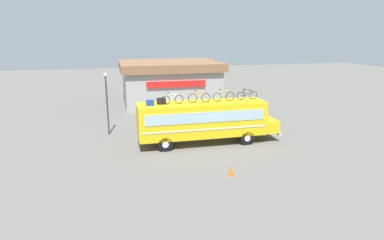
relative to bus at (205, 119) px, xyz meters
The scene contains 11 objects.
ground_plane 1.94m from the bus, behind, with size 120.00×120.00×0.00m, color #605E59.
bus is the anchor object (origin of this frame).
luggage_bag_1 4.43m from the bus, behind, with size 0.56×0.38×0.41m, color #193899.
luggage_bag_2 3.63m from the bus, behind, with size 0.66×0.43×0.46m, color black.
rooftop_bicycle_1 3.02m from the bus, behind, with size 1.66×0.44×0.87m.
rooftop_bicycle_2 1.78m from the bus, behind, with size 1.74×0.44×0.94m.
rooftop_bicycle_3 2.31m from the bus, ahead, with size 1.73×0.44×0.93m.
rooftop_bicycle_4 3.93m from the bus, ahead, with size 1.69×0.44×0.87m.
roadside_building 16.23m from the bus, 89.74° to the left, with size 11.78×9.63×5.02m.
traffic_cone 6.36m from the bus, 90.59° to the right, with size 0.31×0.31×0.69m, color orange.
street_lamp 8.47m from the bus, 149.82° to the left, with size 0.31×0.31×5.21m.
Camera 1 is at (-6.46, -23.64, 8.37)m, focal length 30.94 mm.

